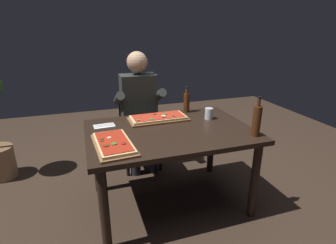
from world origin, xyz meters
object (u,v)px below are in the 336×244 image
Objects in this scene: tumbler_near_camera at (209,114)px; wine_bottle_dark at (187,102)px; pizza_rectangular_front at (158,118)px; oil_bottle_amber at (257,120)px; diner_chair at (138,125)px; pizza_rectangular_left at (113,144)px; dining_table at (170,140)px; seated_diner at (140,107)px.

wine_bottle_dark is at bearing 113.58° from tumbler_near_camera.
wine_bottle_dark reaches higher than tumbler_near_camera.
pizza_rectangular_front is at bearing -156.28° from wine_bottle_dark.
oil_bottle_amber is (0.29, -0.76, 0.02)m from wine_bottle_dark.
oil_bottle_amber is 0.37× the size of diner_chair.
pizza_rectangular_left is at bearing 172.22° from oil_bottle_amber.
dining_table is 2.51× the size of pizza_rectangular_front.
oil_bottle_amber is at bearing -59.29° from diner_chair.
wine_bottle_dark is at bearing -37.47° from seated_diner.
pizza_rectangular_left is 1.58× the size of oil_bottle_amber.
seated_diner is at bearing 97.81° from dining_table.
dining_table is 0.75m from seated_diner.
wine_bottle_dark is (0.82, 0.61, 0.09)m from pizza_rectangular_left.
dining_table is at bearing -84.13° from pizza_rectangular_front.
dining_table is 1.61× the size of diner_chair.
seated_diner is (-0.42, 0.32, -0.10)m from wine_bottle_dark.
wine_bottle_dark is 0.81× the size of oil_bottle_amber.
oil_bottle_amber is 0.24× the size of seated_diner.
dining_table is at bearing -82.19° from seated_diner.
wine_bottle_dark is 0.71m from diner_chair.
pizza_rectangular_front reaches higher than dining_table.
pizza_rectangular_left is at bearing -143.62° from wine_bottle_dark.
oil_bottle_amber reaches higher than pizza_rectangular_front.
pizza_rectangular_left is at bearing -113.37° from seated_diner.
wine_bottle_dark is at bearing 36.38° from pizza_rectangular_left.
wine_bottle_dark is at bearing 111.09° from oil_bottle_amber.
diner_chair reaches higher than dining_table.
tumbler_near_camera is (0.12, -0.27, -0.05)m from wine_bottle_dark.
seated_diner is at bearing 66.63° from pizza_rectangular_left.
pizza_rectangular_left is at bearing -136.36° from pizza_rectangular_front.
diner_chair is at bearing 90.00° from seated_diner.
seated_diner reaches higher than oil_bottle_amber.
oil_bottle_amber reaches higher than wine_bottle_dark.
wine_bottle_dark reaches higher than diner_chair.
pizza_rectangular_front is 1.72× the size of oil_bottle_amber.
seated_diner is (-0.00, -0.12, 0.26)m from diner_chair.
pizza_rectangular_left is at bearing -159.08° from dining_table.
pizza_rectangular_left is (-0.50, -0.19, 0.11)m from dining_table.
oil_bottle_amber reaches higher than dining_table.
wine_bottle_dark reaches higher than dining_table.
pizza_rectangular_front is 0.48m from seated_diner.
wine_bottle_dark is 0.30× the size of diner_chair.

